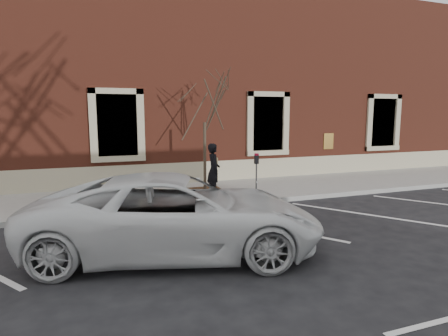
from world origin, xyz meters
name	(u,v)px	position (x,y,z in m)	size (l,w,h in m)	color
ground	(231,206)	(0.00, 0.00, 0.00)	(120.00, 120.00, 0.00)	#28282B
sidewalk_near	(213,192)	(0.00, 1.75, 0.07)	(40.00, 3.50, 0.15)	#ABA8A1
curb_near	(231,204)	(0.00, -0.05, 0.07)	(40.00, 0.12, 0.15)	#9E9E99
parking_stripes	(262,226)	(0.00, -2.20, 0.00)	(28.00, 4.40, 0.01)	silver
building_civic	(173,89)	(0.00, 7.74, 4.00)	(40.00, 8.62, 8.00)	maroon
man	(214,170)	(-0.23, 0.94, 1.01)	(0.63, 0.41, 1.72)	black
parking_meter	(256,167)	(1.03, 0.38, 1.12)	(0.13, 0.10, 1.40)	#595B60
tree_grate	(205,190)	(-0.27, 1.77, 0.17)	(1.23, 1.23, 0.03)	#453016
sapling	(204,103)	(-0.27, 1.77, 3.16)	(2.59, 2.59, 4.31)	#3E2F25
white_truck	(177,214)	(-2.43, -3.23, 0.81)	(2.68, 5.80, 1.61)	silver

